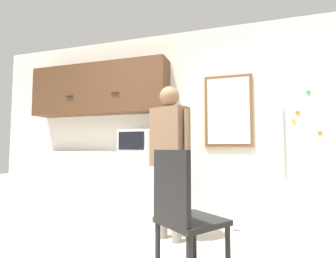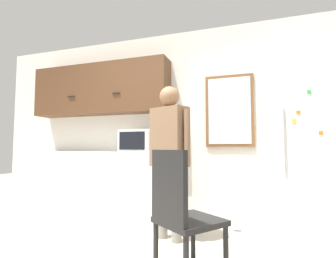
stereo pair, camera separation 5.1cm
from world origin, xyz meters
name	(u,v)px [view 2 (the right image)]	position (x,y,z in m)	size (l,w,h in m)	color
back_wall	(170,124)	(0.00, 1.94, 1.35)	(6.00, 0.06, 2.70)	silver
counter	(92,184)	(-1.09, 1.59, 0.47)	(2.23, 0.64, 0.94)	silver
upper_cabinets	(100,90)	(-1.09, 1.74, 1.89)	(2.23, 0.36, 0.77)	#51331E
microwave	(142,141)	(-0.27, 1.51, 1.09)	(0.50, 0.43, 0.30)	white
person	(169,145)	(0.29, 1.04, 1.02)	(0.52, 0.36, 1.68)	gray
refrigerator	(299,152)	(1.65, 1.55, 0.94)	(0.68, 0.74, 1.89)	white
chair	(181,210)	(0.65, 0.18, 0.53)	(0.61, 0.61, 0.98)	black
window	(229,111)	(0.86, 1.90, 1.50)	(0.64, 0.05, 0.99)	brown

